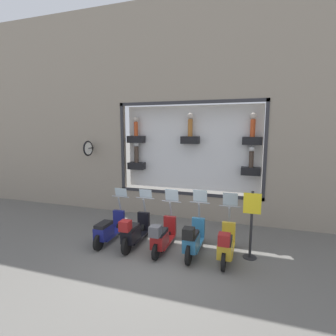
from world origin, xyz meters
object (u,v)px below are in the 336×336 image
Objects in this scene: scooter_black_3 at (134,231)px; scooter_navy_4 at (109,229)px; scooter_teal_1 at (193,239)px; scooter_red_2 at (162,236)px; scooter_yellow_0 at (226,244)px; shop_sign_post at (251,222)px.

scooter_black_3 is 0.88m from scooter_navy_4.
scooter_teal_1 reaches higher than scooter_red_2.
scooter_red_2 is 1.00× the size of scooter_navy_4.
scooter_yellow_0 is 0.99× the size of scooter_black_3.
scooter_black_3 is at bearing 90.19° from scooter_teal_1.
shop_sign_post is at bearing -76.27° from scooter_teal_1.
scooter_black_3 is at bearing -93.61° from scooter_navy_4.
scooter_yellow_0 reaches higher than scooter_red_2.
scooter_red_2 is at bearing -92.10° from scooter_navy_4.
scooter_teal_1 is (0.01, 0.88, 0.02)m from scooter_yellow_0.
shop_sign_post is at bearing -58.27° from scooter_yellow_0.
scooter_teal_1 is at bearing 103.73° from shop_sign_post.
scooter_yellow_0 is 0.88m from scooter_teal_1.
scooter_red_2 is at bearing 99.07° from shop_sign_post.
scooter_yellow_0 is 2.64m from scooter_black_3.
shop_sign_post reaches higher than scooter_red_2.
scooter_yellow_0 reaches higher than scooter_black_3.
scooter_navy_4 is (0.06, 3.52, -0.05)m from scooter_yellow_0.
scooter_red_2 is 0.97× the size of shop_sign_post.
scooter_black_3 is 1.01× the size of scooter_navy_4.
shop_sign_post reaches higher than scooter_black_3.
scooter_red_2 is (-0.01, 0.88, -0.03)m from scooter_teal_1.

